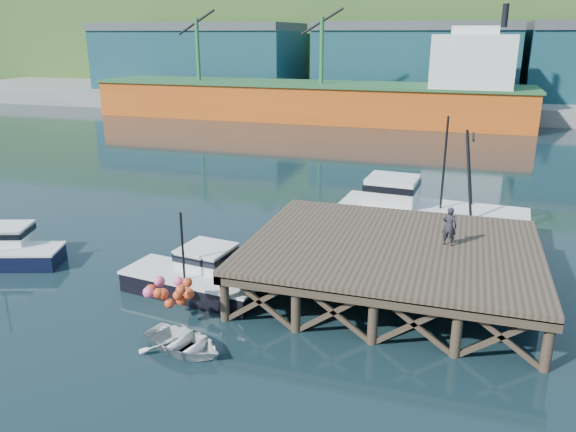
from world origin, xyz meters
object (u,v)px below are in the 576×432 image
at_px(boat_navy, 6,251).
at_px(dinghy, 183,342).
at_px(trawler, 427,213).
at_px(boat_black, 197,276).
at_px(dockworker, 449,226).

xyz_separation_m(boat_navy, dinghy, (11.79, -4.46, -0.34)).
bearing_deg(trawler, boat_black, -127.22).
distance_m(boat_black, trawler, 13.37).
bearing_deg(boat_navy, dockworker, -9.40).
relative_size(boat_black, trawler, 0.64).
distance_m(trawler, dinghy, 16.17).
bearing_deg(dinghy, dockworker, -31.49).
distance_m(boat_black, dinghy, 4.75).
bearing_deg(trawler, dockworker, -75.25).
relative_size(boat_black, dinghy, 2.04).
height_order(boat_black, dockworker, boat_black).
height_order(dinghy, dockworker, dockworker).
relative_size(boat_navy, boat_black, 0.88).
xyz_separation_m(trawler, dinghy, (-7.13, -14.48, -1.03)).
relative_size(trawler, dockworker, 6.05).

